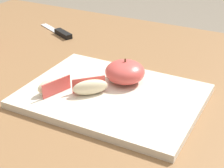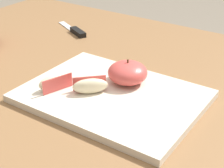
{
  "view_description": "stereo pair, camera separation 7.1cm",
  "coord_description": "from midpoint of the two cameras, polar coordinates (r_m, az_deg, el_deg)",
  "views": [
    {
      "loc": [
        0.36,
        -0.61,
        1.1
      ],
      "look_at": [
        0.07,
        -0.06,
        0.76
      ],
      "focal_mm": 57.93,
      "sensor_mm": 36.0,
      "label": 1
    },
    {
      "loc": [
        0.42,
        -0.58,
        1.1
      ],
      "look_at": [
        0.07,
        -0.06,
        0.76
      ],
      "focal_mm": 57.93,
      "sensor_mm": 36.0,
      "label": 2
    }
  ],
  "objects": [
    {
      "name": "dining_table",
      "position": [
        0.85,
        -4.63,
        -5.46
      ],
      "size": [
        1.24,
        0.87,
        0.72
      ],
      "color": "brown",
      "rests_on": "ground_plane"
    },
    {
      "name": "cutting_board",
      "position": [
        0.73,
        -2.81,
        -1.99
      ],
      "size": [
        0.35,
        0.26,
        0.02
      ],
      "color": "beige",
      "rests_on": "dining_table"
    },
    {
      "name": "apple_half_skin_up",
      "position": [
        0.76,
        -0.47,
        2.01
      ],
      "size": [
        0.08,
        0.08,
        0.05
      ],
      "color": "#D14C47",
      "rests_on": "cutting_board"
    },
    {
      "name": "apple_wedge_right",
      "position": [
        0.74,
        -12.04,
        -0.18
      ],
      "size": [
        0.05,
        0.07,
        0.03
      ],
      "color": "beige",
      "rests_on": "cutting_board"
    },
    {
      "name": "apple_wedge_left",
      "position": [
        0.72,
        -6.32,
        -0.54
      ],
      "size": [
        0.07,
        0.07,
        0.03
      ],
      "color": "beige",
      "rests_on": "cutting_board"
    },
    {
      "name": "paring_knife",
      "position": [
        1.08,
        -9.98,
        7.93
      ],
      "size": [
        0.15,
        0.09,
        0.01
      ],
      "color": "silver",
      "rests_on": "dining_table"
    }
  ]
}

